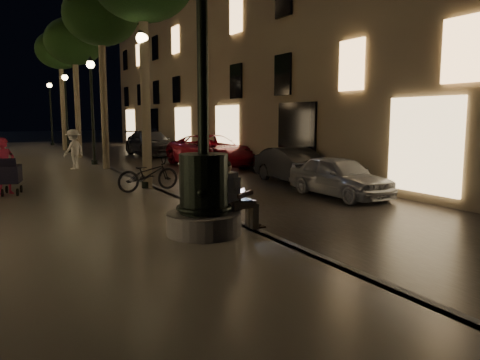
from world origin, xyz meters
TOP-DOWN VIEW (x-y plane):
  - ground at (0.00, 15.00)m, footprint 120.00×120.00m
  - cobble_lane at (3.00, 15.00)m, footprint 6.00×45.00m
  - promenade at (-4.00, 15.00)m, footprint 8.00×45.00m
  - curb_strip at (0.00, 15.00)m, footprint 0.25×45.00m
  - building_right at (10.00, 18.00)m, footprint 8.00×36.00m
  - fountain_lamppost at (-1.00, 2.00)m, footprint 1.40×1.40m
  - seated_man_laptop at (-0.39, 2.00)m, footprint 1.01×0.34m
  - tree_second at (-0.20, 14.00)m, footprint 3.00×3.00m
  - tree_third at (-0.30, 20.00)m, footprint 3.00×3.00m
  - tree_far at (-0.22, 26.00)m, footprint 3.00×3.00m
  - lamp_curb_a at (-0.30, 8.00)m, footprint 0.36×0.36m
  - lamp_curb_b at (-0.30, 16.00)m, footprint 0.36×0.36m
  - lamp_curb_c at (-0.30, 24.00)m, footprint 0.36×0.36m
  - lamp_curb_d at (-0.30, 32.00)m, footprint 0.36×0.36m
  - stroller at (-3.99, 8.55)m, footprint 0.63×1.15m
  - car_front at (4.65, 4.90)m, footprint 1.51×3.62m
  - car_second at (5.11, 7.88)m, footprint 1.41×3.84m
  - car_third at (4.87, 14.55)m, footprint 3.04×5.63m
  - car_rear at (4.11, 21.72)m, footprint 2.11×5.16m
  - pedestrian_red at (-4.11, 8.71)m, footprint 0.70×0.64m
  - pedestrian_white at (-1.41, 14.48)m, footprint 1.21×1.14m
  - bicycle at (-0.40, 7.43)m, footprint 1.96×0.91m

SIDE VIEW (x-z plane):
  - ground at x=0.00m, z-range 0.00..0.00m
  - cobble_lane at x=3.00m, z-range 0.00..0.02m
  - promenade at x=-4.00m, z-range 0.00..0.20m
  - curb_strip at x=0.00m, z-range 0.00..0.20m
  - car_front at x=4.65m, z-range 0.00..1.22m
  - car_second at x=5.11m, z-range 0.00..1.26m
  - bicycle at x=-0.40m, z-range 0.20..1.19m
  - car_rear at x=4.11m, z-range 0.00..1.50m
  - car_third at x=4.87m, z-range 0.00..1.50m
  - stroller at x=-3.99m, z-range 0.20..1.35m
  - seated_man_laptop at x=-0.39m, z-range 0.24..1.61m
  - pedestrian_red at x=-4.11m, z-range 0.20..1.80m
  - pedestrian_white at x=-1.41m, z-range 0.20..1.84m
  - fountain_lamppost at x=-1.00m, z-range -1.39..3.81m
  - lamp_curb_a at x=-0.30m, z-range 0.83..5.64m
  - lamp_curb_b at x=-0.30m, z-range 0.83..5.64m
  - lamp_curb_c at x=-0.30m, z-range 0.83..5.64m
  - lamp_curb_d at x=-0.30m, z-range 0.83..5.64m
  - tree_third at x=-0.30m, z-range 2.54..9.74m
  - tree_second at x=-0.20m, z-range 2.63..10.03m
  - tree_far at x=-0.22m, z-range 2.68..10.18m
  - building_right at x=10.00m, z-range 0.00..15.00m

